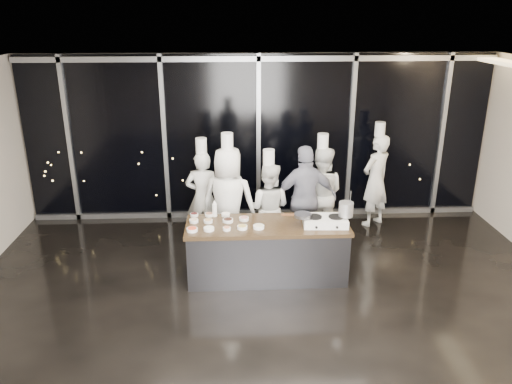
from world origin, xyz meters
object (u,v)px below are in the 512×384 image
stove (325,221)px  stock_pot (346,209)px  chef_left (228,202)px  guest (305,199)px  demo_counter (267,250)px  chef_center (268,207)px  frying_pan (302,215)px  chef_far_left (203,197)px  chef_side (376,179)px  chef_right (320,193)px

stove → stock_pot: (0.31, -0.00, 0.18)m
chef_left → guest: (1.30, 0.11, -0.02)m
demo_counter → chef_center: size_ratio=1.36×
frying_pan → chef_far_left: 2.08m
chef_far_left → chef_left: 0.67m
demo_counter → chef_far_left: bearing=128.3°
stove → chef_left: (-1.45, 0.89, -0.01)m
chef_center → chef_side: size_ratio=0.90×
chef_left → chef_center: (0.67, 0.11, -0.15)m
stock_pot → chef_right: size_ratio=0.11×
stock_pot → demo_counter: bearing=176.2°
demo_counter → stock_pot: stock_pot is taller
chef_center → chef_side: (2.12, 1.03, 0.11)m
chef_far_left → guest: bearing=174.1°
chef_left → chef_right: bearing=-148.9°
frying_pan → chef_left: 1.42m
stock_pot → chef_center: bearing=137.2°
frying_pan → chef_right: (0.53, 1.42, -0.19)m
chef_left → stock_pot: bearing=165.9°
demo_counter → chef_side: chef_side is taller
demo_counter → frying_pan: (0.51, -0.07, 0.61)m
frying_pan → chef_center: chef_center is taller
stove → chef_left: chef_left is taller
stock_pot → chef_left: bearing=153.1°
demo_counter → guest: (0.71, 0.93, 0.48)m
guest → stove: bearing=91.5°
frying_pan → guest: (0.19, 1.00, -0.13)m
frying_pan → stock_pot: stock_pot is taller
stock_pot → guest: bearing=114.7°
frying_pan → chef_left: (-1.10, 0.88, -0.11)m
frying_pan → chef_side: chef_side is taller
stove → frying_pan: frying_pan is taller
frying_pan → chef_left: chef_left is taller
stove → frying_pan: (-0.35, 0.00, 0.10)m
chef_left → chef_side: bearing=-144.9°
frying_pan → chef_left: size_ratio=0.22×
frying_pan → chef_center: bearing=116.4°
chef_center → chef_right: (0.96, 0.43, 0.07)m
demo_counter → stove: bearing=-4.9°
demo_counter → chef_right: (1.04, 1.35, 0.42)m
chef_right → chef_side: 1.31m
demo_counter → chef_right: chef_right is taller
chef_far_left → chef_center: 1.18m
frying_pan → guest: guest is taller
frying_pan → chef_center: size_ratio=0.26×
chef_left → guest: size_ratio=1.14×
chef_right → chef_side: chef_side is taller
chef_center → chef_left: bearing=26.8°
stove → stock_pot: 0.36m
chef_left → guest: 1.30m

